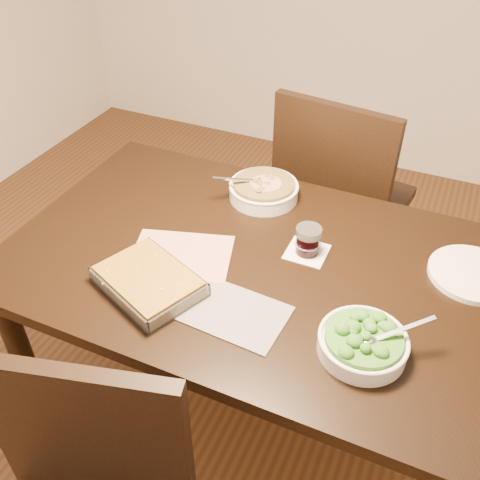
# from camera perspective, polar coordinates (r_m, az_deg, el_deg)

# --- Properties ---
(ground) EXTENTS (4.00, 4.00, 0.00)m
(ground) POSITION_cam_1_polar(r_m,az_deg,el_deg) (2.12, 0.67, -17.46)
(ground) COLOR #462414
(ground) RESTS_ON ground
(table) EXTENTS (1.40, 0.90, 0.75)m
(table) POSITION_cam_1_polar(r_m,az_deg,el_deg) (1.61, 0.84, -4.39)
(table) COLOR black
(table) RESTS_ON ground
(magazine_a) EXTENTS (0.34, 0.28, 0.01)m
(magazine_a) POSITION_cam_1_polar(r_m,az_deg,el_deg) (1.56, -6.29, -1.64)
(magazine_a) COLOR #A02D30
(magazine_a) RESTS_ON table
(magazine_b) EXTENTS (0.27, 0.20, 0.00)m
(magazine_b) POSITION_cam_1_polar(r_m,az_deg,el_deg) (1.38, -0.45, -7.86)
(magazine_b) COLOR #212128
(magazine_b) RESTS_ON table
(coaster) EXTENTS (0.12, 0.12, 0.00)m
(coaster) POSITION_cam_1_polar(r_m,az_deg,el_deg) (1.58, 7.14, -1.27)
(coaster) COLOR white
(coaster) RESTS_ON table
(stew_bowl) EXTENTS (0.23, 0.23, 0.09)m
(stew_bowl) POSITION_cam_1_polar(r_m,az_deg,el_deg) (1.78, 2.54, 5.42)
(stew_bowl) COLOR white
(stew_bowl) RESTS_ON table
(broccoli_bowl) EXTENTS (0.22, 0.21, 0.08)m
(broccoli_bowl) POSITION_cam_1_polar(r_m,az_deg,el_deg) (1.32, 12.97, -10.61)
(broccoli_bowl) COLOR white
(broccoli_bowl) RESTS_ON table
(baking_dish) EXTENTS (0.33, 0.29, 0.05)m
(baking_dish) POSITION_cam_1_polar(r_m,az_deg,el_deg) (1.46, -9.71, -4.41)
(baking_dish) COLOR silver
(baking_dish) RESTS_ON table
(wine_tumbler) EXTENTS (0.07, 0.07, 0.08)m
(wine_tumbler) POSITION_cam_1_polar(r_m,az_deg,el_deg) (1.55, 7.27, 0.02)
(wine_tumbler) COLOR black
(wine_tumbler) RESTS_ON coaster
(dinner_plate) EXTENTS (0.24, 0.24, 0.02)m
(dinner_plate) POSITION_cam_1_polar(r_m,az_deg,el_deg) (1.62, 23.53, -3.35)
(dinner_plate) COLOR white
(dinner_plate) RESTS_ON table
(chair_far) EXTENTS (0.53, 0.53, 0.99)m
(chair_far) POSITION_cam_1_polar(r_m,az_deg,el_deg) (2.19, 10.44, 4.66)
(chair_far) COLOR black
(chair_far) RESTS_ON ground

